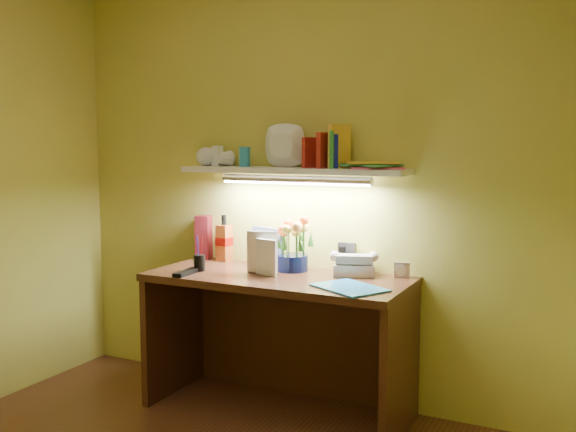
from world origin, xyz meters
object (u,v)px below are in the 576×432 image
(desk_clock, at_px, (402,270))
(whisky_bottle, at_px, (224,238))
(desk, at_px, (278,344))
(flower_bouquet, at_px, (292,243))
(telephone, at_px, (354,263))

(desk_clock, height_order, whisky_bottle, whisky_bottle)
(desk, relative_size, flower_bouquet, 4.56)
(whisky_bottle, bearing_deg, flower_bouquet, -9.84)
(desk, bearing_deg, whisky_bottle, 153.59)
(desk, bearing_deg, flower_bouquet, 85.89)
(desk, xyz_separation_m, whisky_bottle, (-0.48, 0.24, 0.51))
(telephone, height_order, desk_clock, telephone)
(desk, height_order, desk_clock, desk_clock)
(whisky_bottle, bearing_deg, desk_clock, 0.54)
(telephone, distance_m, whisky_bottle, 0.85)
(telephone, bearing_deg, whisky_bottle, 155.87)
(flower_bouquet, height_order, desk_clock, flower_bouquet)
(desk, distance_m, desk_clock, 0.77)
(desk, xyz_separation_m, desk_clock, (0.60, 0.25, 0.42))
(desk, height_order, flower_bouquet, flower_bouquet)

